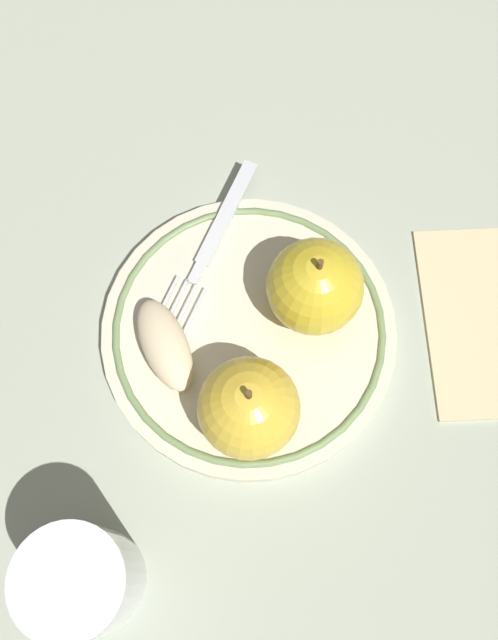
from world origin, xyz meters
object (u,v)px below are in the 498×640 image
(apple_slice_front, at_px, (165,345))
(fork, at_px, (209,249))
(drinking_glass, at_px, (83,581))
(apple_red_whole, at_px, (315,287))
(plate, at_px, (249,332))
(apple_second_whole, at_px, (249,408))

(apple_slice_front, xyz_separation_m, fork, (-0.09, -0.01, -0.01))
(apple_slice_front, xyz_separation_m, drinking_glass, (0.17, 0.03, 0.02))
(apple_red_whole, relative_size, drinking_glass, 0.88)
(fork, bearing_deg, plate, 48.96)
(fork, bearing_deg, drinking_glass, 6.49)
(apple_slice_front, bearing_deg, drinking_glass, -38.46)
(apple_second_whole, bearing_deg, drinking_glass, -18.34)
(plate, relative_size, fork, 1.25)
(apple_red_whole, distance_m, fork, 0.10)
(plate, distance_m, fork, 0.07)
(apple_second_whole, bearing_deg, apple_red_whole, 177.33)
(apple_red_whole, height_order, apple_slice_front, apple_red_whole)
(apple_red_whole, bearing_deg, fork, -94.73)
(drinking_glass, bearing_deg, fork, -171.35)
(fork, height_order, drinking_glass, drinking_glass)
(apple_slice_front, bearing_deg, fork, 136.66)
(plate, bearing_deg, apple_slice_front, -49.51)
(drinking_glass, bearing_deg, apple_red_whole, 167.89)
(apple_red_whole, distance_m, drinking_glass, 0.25)
(apple_slice_front, relative_size, fork, 0.42)
(plate, distance_m, apple_second_whole, 0.08)
(apple_second_whole, height_order, apple_slice_front, apple_second_whole)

